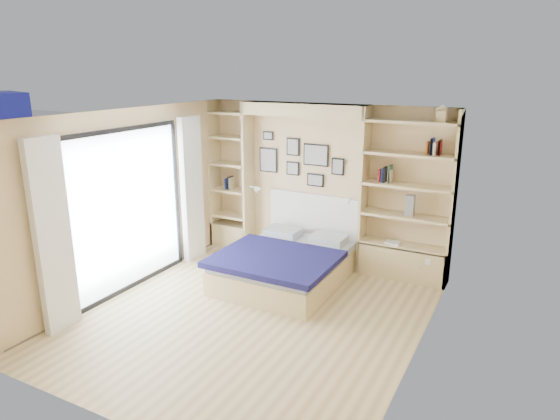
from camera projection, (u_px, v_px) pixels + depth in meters
The scene contains 8 objects.
ground at pixel (253, 316), 6.29m from camera, with size 4.50×4.50×0.00m, color #CCB57E.
room_shell at pixel (282, 202), 7.46m from camera, with size 4.50×4.50×4.50m.
bed at pixel (286, 264), 7.26m from camera, with size 1.64×2.10×1.07m.
photo_gallery at pixel (298, 159), 7.94m from camera, with size 1.48×0.02×0.82m.
reading_lamps at pixel (301, 194), 7.82m from camera, with size 1.92×0.12×0.15m.
shelf_decor at pixel (393, 164), 7.08m from camera, with size 3.55×0.23×2.03m.
deck at pixel (58, 265), 7.89m from camera, with size 3.20×4.00×0.05m, color #69594D.
deck_chair at pixel (98, 241), 7.85m from camera, with size 0.75×0.92×0.81m.
Camera 1 is at (2.93, -4.87, 3.02)m, focal length 32.00 mm.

